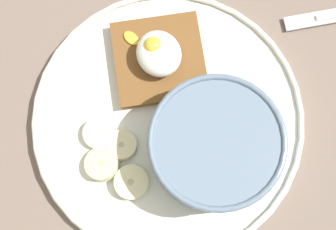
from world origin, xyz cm
name	(u,v)px	position (x,y,z in cm)	size (l,w,h in cm)	color
ground_plane	(168,123)	(0.00, 0.00, 1.00)	(120.00, 120.00, 2.00)	#726157
plate	(168,119)	(0.00, 0.00, 2.80)	(28.66, 28.66, 1.60)	silver
oatmeal_bowl	(215,146)	(-4.87, -2.72, 6.21)	(12.85, 12.85, 6.24)	slate
toast_slice	(159,60)	(6.06, -1.76, 3.77)	(11.64, 11.64, 1.37)	brown
poached_egg	(158,53)	(6.17, -1.71, 5.82)	(6.84, 4.56, 3.17)	white
banana_slice_front	(99,133)	(1.51, 7.13, 3.56)	(3.76, 3.69, 1.25)	#EDEEC8
banana_slice_left	(102,164)	(-1.58, 8.06, 3.74)	(4.60, 4.51, 1.79)	beige
banana_slice_back	(131,182)	(-4.46, 6.15, 3.61)	(4.25, 4.32, 1.39)	#F1E9B1
banana_slice_right	(121,145)	(-0.63, 5.53, 3.58)	(4.44, 4.41, 1.44)	beige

